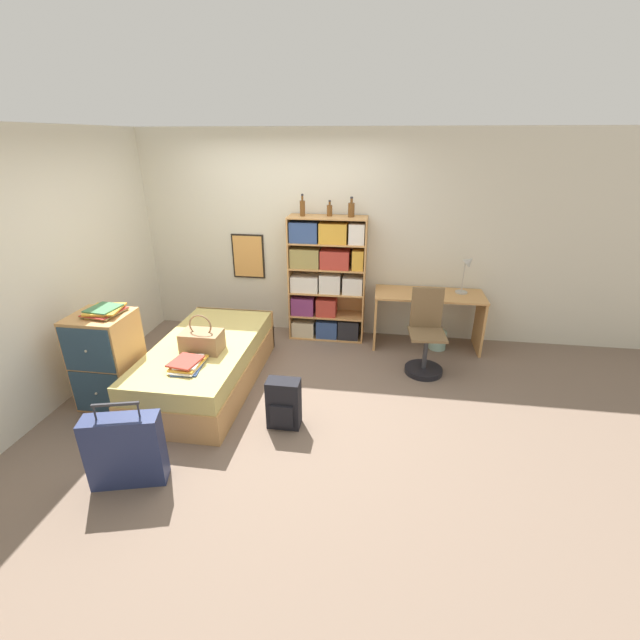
{
  "coord_description": "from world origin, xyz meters",
  "views": [
    {
      "loc": [
        1.16,
        -3.8,
        2.49
      ],
      "look_at": [
        0.57,
        0.2,
        0.75
      ],
      "focal_mm": 24.0,
      "sensor_mm": 36.0,
      "label": 1
    }
  ],
  "objects_px": {
    "suitcase": "(125,450)",
    "backpack": "(284,404)",
    "bed": "(207,363)",
    "desk_lamp": "(468,267)",
    "dresser": "(108,360)",
    "desk_chair": "(425,345)",
    "waste_bin": "(438,340)",
    "bottle_brown": "(330,210)",
    "desk": "(428,309)",
    "bookcase": "(326,279)",
    "bottle_green": "(302,208)",
    "book_stack_on_bed": "(188,364)",
    "handbag": "(202,341)",
    "bottle_clear": "(351,209)"
  },
  "relations": [
    {
      "from": "suitcase",
      "to": "bottle_green",
      "type": "bearing_deg",
      "value": 73.0
    },
    {
      "from": "bottle_green",
      "to": "waste_bin",
      "type": "relative_size",
      "value": 1.1
    },
    {
      "from": "bottle_clear",
      "to": "desk_lamp",
      "type": "distance_m",
      "value": 1.56
    },
    {
      "from": "backpack",
      "to": "dresser",
      "type": "bearing_deg",
      "value": 175.23
    },
    {
      "from": "book_stack_on_bed",
      "to": "bed",
      "type": "bearing_deg",
      "value": 96.12
    },
    {
      "from": "dresser",
      "to": "desk_lamp",
      "type": "xyz_separation_m",
      "value": [
        3.64,
        1.82,
        0.57
      ]
    },
    {
      "from": "suitcase",
      "to": "backpack",
      "type": "xyz_separation_m",
      "value": [
        1.03,
        0.86,
        -0.06
      ]
    },
    {
      "from": "bed",
      "to": "desk",
      "type": "relative_size",
      "value": 1.48
    },
    {
      "from": "bottle_brown",
      "to": "waste_bin",
      "type": "xyz_separation_m",
      "value": [
        1.42,
        -0.18,
        -1.55
      ]
    },
    {
      "from": "bottle_clear",
      "to": "desk",
      "type": "height_order",
      "value": "bottle_clear"
    },
    {
      "from": "book_stack_on_bed",
      "to": "suitcase",
      "type": "relative_size",
      "value": 0.54
    },
    {
      "from": "desk",
      "to": "bookcase",
      "type": "bearing_deg",
      "value": 175.91
    },
    {
      "from": "bottle_clear",
      "to": "desk_chair",
      "type": "bearing_deg",
      "value": -39.24
    },
    {
      "from": "bottle_brown",
      "to": "waste_bin",
      "type": "bearing_deg",
      "value": -7.31
    },
    {
      "from": "desk_chair",
      "to": "waste_bin",
      "type": "bearing_deg",
      "value": 69.75
    },
    {
      "from": "bottle_clear",
      "to": "backpack",
      "type": "bearing_deg",
      "value": -101.95
    },
    {
      "from": "desk",
      "to": "desk_lamp",
      "type": "relative_size",
      "value": 2.73
    },
    {
      "from": "bookcase",
      "to": "dresser",
      "type": "bearing_deg",
      "value": -136.32
    },
    {
      "from": "book_stack_on_bed",
      "to": "bookcase",
      "type": "distance_m",
      "value": 2.18
    },
    {
      "from": "bottle_clear",
      "to": "desk_lamp",
      "type": "bearing_deg",
      "value": -0.97
    },
    {
      "from": "handbag",
      "to": "desk_lamp",
      "type": "bearing_deg",
      "value": 29.13
    },
    {
      "from": "bed",
      "to": "bottle_brown",
      "type": "xyz_separation_m",
      "value": [
        1.14,
        1.4,
        1.43
      ]
    },
    {
      "from": "handbag",
      "to": "waste_bin",
      "type": "relative_size",
      "value": 1.66
    },
    {
      "from": "bookcase",
      "to": "desk_lamp",
      "type": "xyz_separation_m",
      "value": [
        1.72,
        -0.01,
        0.23
      ]
    },
    {
      "from": "bottle_green",
      "to": "waste_bin",
      "type": "distance_m",
      "value": 2.36
    },
    {
      "from": "handbag",
      "to": "waste_bin",
      "type": "distance_m",
      "value": 2.91
    },
    {
      "from": "dresser",
      "to": "waste_bin",
      "type": "distance_m",
      "value": 3.78
    },
    {
      "from": "backpack",
      "to": "waste_bin",
      "type": "relative_size",
      "value": 2.0
    },
    {
      "from": "book_stack_on_bed",
      "to": "desk_chair",
      "type": "distance_m",
      "value": 2.56
    },
    {
      "from": "dresser",
      "to": "bottle_green",
      "type": "height_order",
      "value": "bottle_green"
    },
    {
      "from": "bookcase",
      "to": "desk_lamp",
      "type": "relative_size",
      "value": 3.29
    },
    {
      "from": "bottle_green",
      "to": "desk",
      "type": "bearing_deg",
      "value": -2.84
    },
    {
      "from": "bookcase",
      "to": "desk",
      "type": "height_order",
      "value": "bookcase"
    },
    {
      "from": "book_stack_on_bed",
      "to": "suitcase",
      "type": "height_order",
      "value": "suitcase"
    },
    {
      "from": "suitcase",
      "to": "backpack",
      "type": "distance_m",
      "value": 1.35
    },
    {
      "from": "bottle_green",
      "to": "backpack",
      "type": "xyz_separation_m",
      "value": [
        0.17,
        -1.96,
        -1.47
      ]
    },
    {
      "from": "book_stack_on_bed",
      "to": "bookcase",
      "type": "xyz_separation_m",
      "value": [
        1.04,
        1.9,
        0.27
      ]
    },
    {
      "from": "backpack",
      "to": "bookcase",
      "type": "bearing_deg",
      "value": 86.53
    },
    {
      "from": "handbag",
      "to": "bottle_brown",
      "type": "height_order",
      "value": "bottle_brown"
    },
    {
      "from": "bed",
      "to": "desk_lamp",
      "type": "height_order",
      "value": "desk_lamp"
    },
    {
      "from": "book_stack_on_bed",
      "to": "handbag",
      "type": "bearing_deg",
      "value": 89.78
    },
    {
      "from": "dresser",
      "to": "desk_chair",
      "type": "height_order",
      "value": "desk_chair"
    },
    {
      "from": "bookcase",
      "to": "desk",
      "type": "relative_size",
      "value": 1.21
    },
    {
      "from": "bottle_green",
      "to": "bottle_brown",
      "type": "xyz_separation_m",
      "value": [
        0.32,
        0.05,
        -0.03
      ]
    },
    {
      "from": "bottle_clear",
      "to": "desk",
      "type": "bearing_deg",
      "value": -6.25
    },
    {
      "from": "bottle_clear",
      "to": "waste_bin",
      "type": "relative_size",
      "value": 0.99
    },
    {
      "from": "desk_lamp",
      "to": "desk_chair",
      "type": "distance_m",
      "value": 1.14
    },
    {
      "from": "desk_chair",
      "to": "backpack",
      "type": "height_order",
      "value": "desk_chair"
    },
    {
      "from": "handbag",
      "to": "desk_chair",
      "type": "height_order",
      "value": "desk_chair"
    },
    {
      "from": "dresser",
      "to": "bookcase",
      "type": "height_order",
      "value": "bookcase"
    }
  ]
}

